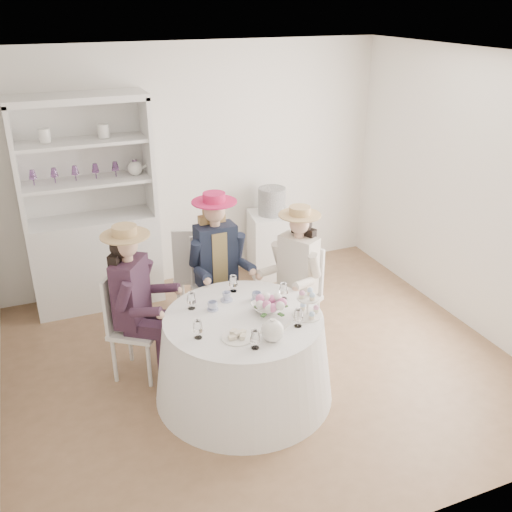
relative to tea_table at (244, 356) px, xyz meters
name	(u,v)px	position (x,y,z in m)	size (l,w,h in m)	color
ground	(260,362)	(0.30, 0.35, -0.37)	(4.50, 4.50, 0.00)	brown
ceiling	(261,58)	(0.30, 0.35, 2.33)	(4.50, 4.50, 0.00)	white
wall_back	(193,167)	(0.30, 2.35, 0.98)	(4.50, 4.50, 0.00)	white
wall_front	(403,355)	(0.30, -1.65, 0.98)	(4.50, 4.50, 0.00)	white
wall_right	(474,196)	(2.55, 0.35, 0.98)	(4.50, 4.50, 0.00)	white
tea_table	(244,356)	(0.00, 0.00, 0.00)	(1.50, 1.50, 0.75)	white
hutch	(93,234)	(-0.90, 2.12, 0.43)	(1.36, 0.56, 2.26)	silver
side_table	(271,244)	(1.14, 2.03, 0.02)	(0.50, 0.50, 0.78)	silver
hatbox	(272,201)	(1.14, 2.03, 0.57)	(0.32, 0.32, 0.32)	black
guest_left	(134,294)	(-0.76, 0.61, 0.43)	(0.61, 0.58, 1.43)	silver
guest_mid	(217,258)	(0.10, 0.98, 0.47)	(0.54, 0.56, 1.48)	silver
guest_right	(297,268)	(0.77, 0.60, 0.41)	(0.59, 0.54, 1.39)	silver
spare_chair	(195,270)	(-0.01, 1.36, 0.19)	(0.56, 0.56, 1.04)	silver
teacup_a	(213,306)	(-0.19, 0.21, 0.41)	(0.08, 0.08, 0.07)	white
teacup_b	(227,297)	(-0.03, 0.31, 0.41)	(0.08, 0.08, 0.07)	white
teacup_c	(257,297)	(0.21, 0.22, 0.41)	(0.09, 0.09, 0.07)	white
flower_bowl	(266,308)	(0.21, 0.01, 0.41)	(0.24, 0.24, 0.06)	white
flower_arrangement	(271,304)	(0.22, -0.05, 0.47)	(0.20, 0.20, 0.07)	pink
table_teapot	(273,330)	(0.09, -0.39, 0.46)	(0.25, 0.18, 0.19)	white
sandwich_plate	(237,336)	(-0.15, -0.27, 0.39)	(0.24, 0.24, 0.05)	white
cupcake_stand	(308,307)	(0.49, -0.17, 0.46)	(0.24, 0.24, 0.22)	white
stemware_set	(243,309)	(0.00, 0.00, 0.45)	(0.93, 0.98, 0.15)	white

